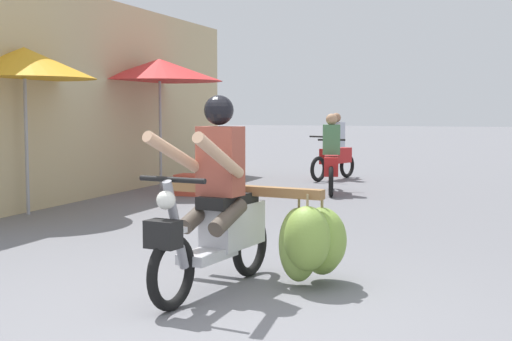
{
  "coord_description": "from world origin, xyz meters",
  "views": [
    {
      "loc": [
        1.9,
        -4.35,
        1.46
      ],
      "look_at": [
        -0.26,
        1.75,
        0.9
      ],
      "focal_mm": 49.1,
      "sensor_mm": 36.0,
      "label": 1
    }
  ],
  "objects_px": {
    "motorbike_main_loaded": "(271,226)",
    "motorbike_distant_ahead_right": "(335,153)",
    "motorbike_distant_ahead_left": "(331,161)",
    "produce_crate": "(193,185)",
    "market_umbrella_further_along": "(160,70)",
    "market_umbrella_near_shop": "(24,63)"
  },
  "relations": [
    {
      "from": "motorbike_distant_ahead_left",
      "to": "market_umbrella_near_shop",
      "type": "height_order",
      "value": "market_umbrella_near_shop"
    },
    {
      "from": "motorbike_main_loaded",
      "to": "produce_crate",
      "type": "height_order",
      "value": "motorbike_main_loaded"
    },
    {
      "from": "market_umbrella_near_shop",
      "to": "market_umbrella_further_along",
      "type": "xyz_separation_m",
      "value": [
        0.32,
        3.41,
        0.08
      ]
    },
    {
      "from": "motorbike_main_loaded",
      "to": "market_umbrella_near_shop",
      "type": "bearing_deg",
      "value": 148.9
    },
    {
      "from": "motorbike_main_loaded",
      "to": "market_umbrella_further_along",
      "type": "relative_size",
      "value": 0.73
    },
    {
      "from": "motorbike_main_loaded",
      "to": "motorbike_distant_ahead_right",
      "type": "xyz_separation_m",
      "value": [
        -1.57,
        9.02,
        0.05
      ]
    },
    {
      "from": "motorbike_main_loaded",
      "to": "motorbike_distant_ahead_right",
      "type": "distance_m",
      "value": 9.16
    },
    {
      "from": "motorbike_distant_ahead_left",
      "to": "produce_crate",
      "type": "xyz_separation_m",
      "value": [
        -2.18,
        -1.02,
        -0.39
      ]
    },
    {
      "from": "motorbike_main_loaded",
      "to": "market_umbrella_further_along",
      "type": "distance_m",
      "value": 7.59
    },
    {
      "from": "motorbike_distant_ahead_left",
      "to": "market_umbrella_further_along",
      "type": "height_order",
      "value": "market_umbrella_further_along"
    },
    {
      "from": "motorbike_distant_ahead_right",
      "to": "market_umbrella_near_shop",
      "type": "bearing_deg",
      "value": -114.8
    },
    {
      "from": "motorbike_main_loaded",
      "to": "motorbike_distant_ahead_left",
      "type": "xyz_separation_m",
      "value": [
        -1.05,
        6.53,
        0.05
      ]
    },
    {
      "from": "motorbike_distant_ahead_left",
      "to": "motorbike_distant_ahead_right",
      "type": "xyz_separation_m",
      "value": [
        -0.51,
        2.5,
        0.0
      ]
    },
    {
      "from": "motorbike_main_loaded",
      "to": "motorbike_distant_ahead_left",
      "type": "height_order",
      "value": "motorbike_main_loaded"
    },
    {
      "from": "market_umbrella_further_along",
      "to": "motorbike_main_loaded",
      "type": "bearing_deg",
      "value": -55.73
    },
    {
      "from": "market_umbrella_further_along",
      "to": "produce_crate",
      "type": "relative_size",
      "value": 4.27
    },
    {
      "from": "motorbike_main_loaded",
      "to": "market_umbrella_near_shop",
      "type": "relative_size",
      "value": 0.75
    },
    {
      "from": "market_umbrella_further_along",
      "to": "market_umbrella_near_shop",
      "type": "bearing_deg",
      "value": -95.32
    },
    {
      "from": "market_umbrella_further_along",
      "to": "produce_crate",
      "type": "height_order",
      "value": "market_umbrella_further_along"
    },
    {
      "from": "motorbike_distant_ahead_left",
      "to": "motorbike_main_loaded",
      "type": "bearing_deg",
      "value": -80.83
    },
    {
      "from": "motorbike_distant_ahead_left",
      "to": "produce_crate",
      "type": "relative_size",
      "value": 2.85
    },
    {
      "from": "motorbike_distant_ahead_right",
      "to": "market_umbrella_further_along",
      "type": "xyz_separation_m",
      "value": [
        -2.6,
        -2.91,
        1.62
      ]
    }
  ]
}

